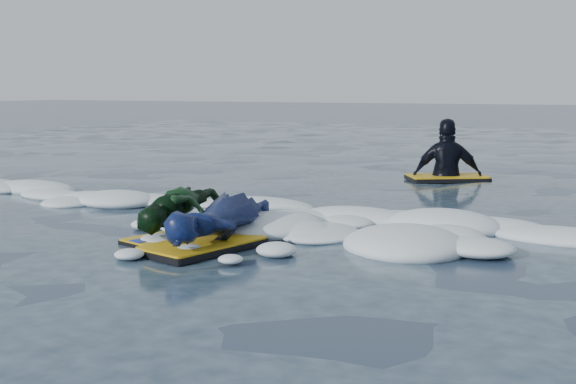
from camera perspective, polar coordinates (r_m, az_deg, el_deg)
The scene contains 5 objects.
ground at distance 7.12m, azimuth -9.67°, elevation -3.42°, with size 120.00×120.00×0.00m, color #1C2D45.
foam_band at distance 7.96m, azimuth -5.29°, elevation -2.11°, with size 12.00×3.10×0.30m, color white, non-canonical shape.
prone_woman_unit at distance 6.56m, azimuth -5.66°, elevation -2.38°, with size 0.85×1.71×0.43m.
prone_child_unit at distance 6.90m, azimuth -8.54°, elevation -1.67°, with size 0.77×1.31×0.48m.
waiting_rider_unit at distance 11.37m, azimuth 12.46°, elevation 1.12°, with size 1.38×1.20×1.81m.
Camera 1 is at (4.13, -5.62, 1.42)m, focal length 45.00 mm.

